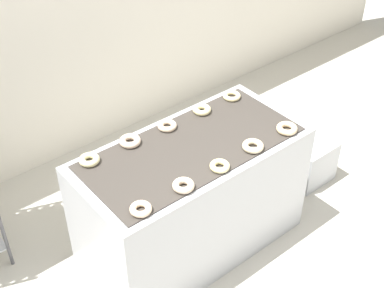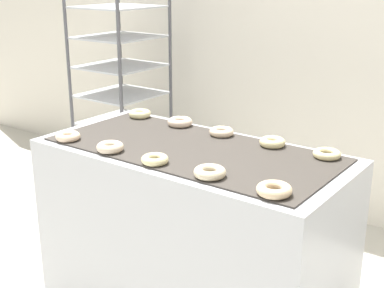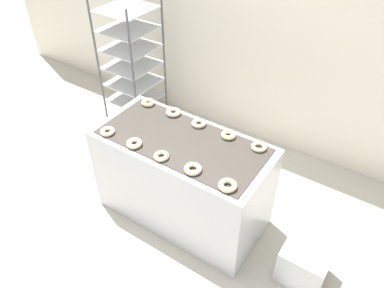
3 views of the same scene
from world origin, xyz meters
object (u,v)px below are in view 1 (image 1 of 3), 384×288
at_px(donut_near_right, 253,146).
at_px(fryer_machine, 192,199).
at_px(donut_near_leftmost, 141,209).
at_px(donut_far_left, 130,141).
at_px(donut_far_leftmost, 89,160).
at_px(glaze_bin, 307,159).
at_px(donut_far_center, 167,126).
at_px(donut_near_left, 183,185).
at_px(donut_far_rightmost, 232,96).
at_px(donut_far_right, 202,110).
at_px(donut_near_rightmost, 287,128).
at_px(donut_near_center, 220,166).

bearing_deg(donut_near_right, fryer_machine, 137.61).
relative_size(donut_near_leftmost, donut_far_left, 0.90).
height_order(donut_near_leftmost, donut_far_left, donut_far_left).
relative_size(donut_far_leftmost, donut_far_left, 0.93).
relative_size(glaze_bin, donut_far_center, 2.86).
bearing_deg(donut_far_leftmost, donut_near_leftmost, -90.11).
distance_m(donut_far_left, donut_far_center, 0.28).
xyz_separation_m(donut_near_left, donut_far_rightmost, (0.84, 0.52, -0.00)).
relative_size(glaze_bin, donut_far_right, 2.88).
height_order(donut_near_left, donut_far_rightmost, donut_near_left).
bearing_deg(donut_far_leftmost, glaze_bin, -9.29).
relative_size(donut_near_rightmost, donut_far_leftmost, 1.08).
xyz_separation_m(donut_far_leftmost, donut_far_right, (0.86, -0.02, -0.00)).
relative_size(fryer_machine, donut_far_center, 11.99).
height_order(donut_near_right, donut_far_center, donut_near_right).
relative_size(donut_far_left, donut_far_right, 1.09).
bearing_deg(donut_near_rightmost, donut_far_left, 148.31).
distance_m(glaze_bin, donut_near_left, 1.65).
bearing_deg(glaze_bin, donut_near_center, -168.36).
xyz_separation_m(donut_far_leftmost, donut_far_rightmost, (1.13, -0.02, -0.00)).
bearing_deg(donut_far_left, donut_near_center, -62.93).
relative_size(donut_far_center, donut_far_right, 1.01).
xyz_separation_m(donut_near_right, donut_far_center, (-0.27, 0.51, -0.00)).
distance_m(donut_near_center, donut_far_rightmost, 0.77).
height_order(donut_near_right, donut_near_rightmost, same).
relative_size(donut_far_center, donut_far_rightmost, 1.00).
height_order(donut_near_rightmost, donut_far_left, donut_far_left).
height_order(glaze_bin, donut_far_leftmost, donut_far_leftmost).
xyz_separation_m(donut_near_leftmost, donut_near_center, (0.56, -0.00, -0.00)).
relative_size(donut_near_rightmost, donut_far_rightmost, 1.09).
distance_m(donut_near_rightmost, donut_far_left, 1.00).
distance_m(glaze_bin, donut_far_rightmost, 0.99).
relative_size(donut_near_leftmost, donut_far_leftmost, 0.97).
distance_m(donut_near_rightmost, donut_far_rightmost, 0.51).
bearing_deg(donut_near_leftmost, donut_near_rightmost, 0.26).
bearing_deg(fryer_machine, donut_far_rightmost, 24.10).
xyz_separation_m(donut_near_center, donut_near_rightmost, (0.58, 0.01, 0.00)).
distance_m(donut_near_rightmost, donut_far_leftmost, 1.26).
bearing_deg(donut_near_left, donut_far_rightmost, 31.44).
distance_m(donut_near_leftmost, donut_near_left, 0.29).
distance_m(donut_near_rightmost, donut_far_right, 0.58).
xyz_separation_m(glaze_bin, donut_near_right, (-0.91, -0.23, 0.72)).
xyz_separation_m(donut_far_center, donut_far_right, (0.29, -0.00, 0.00)).
height_order(donut_far_left, donut_far_rightmost, donut_far_left).
relative_size(glaze_bin, donut_near_leftmost, 2.93).
height_order(donut_near_center, donut_far_rightmost, donut_near_center).
distance_m(donut_near_leftmost, donut_far_center, 0.77).
bearing_deg(donut_near_rightmost, glaze_bin, 21.41).
bearing_deg(donut_far_right, donut_near_left, -137.90).
height_order(donut_near_center, donut_far_left, donut_far_left).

